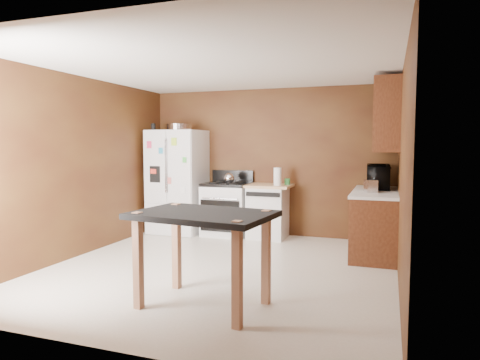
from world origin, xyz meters
The scene contains 18 objects.
floor centered at (0.00, 0.00, 0.00)m, with size 4.50×4.50×0.00m, color silver.
ceiling centered at (0.00, 0.00, 2.50)m, with size 4.50×4.50×0.00m, color white.
wall_back centered at (0.00, 2.25, 1.25)m, with size 4.20×4.20×0.00m, color #573816.
wall_front centered at (0.00, -2.25, 1.25)m, with size 4.20×4.20×0.00m, color #573816.
wall_left centered at (-2.10, 0.00, 1.25)m, with size 4.50×4.50×0.00m, color #573816.
wall_right centered at (2.10, 0.00, 1.25)m, with size 4.50×4.50×0.00m, color #573816.
roasting_pan centered at (-1.50, 1.86, 1.85)m, with size 0.44×0.44×0.11m, color silver.
pen_cup centered at (-1.94, 1.73, 1.86)m, with size 0.08×0.08×0.12m, color black.
kettle centered at (-0.56, 1.81, 0.99)m, with size 0.18×0.18×0.18m, color silver.
paper_towel centered at (0.27, 1.84, 1.03)m, with size 0.12×0.12×0.29m, color white.
green_canister centered at (0.39, 2.03, 0.94)m, with size 0.09×0.09×0.10m, color green.
toaster centered at (1.74, 1.26, 0.99)m, with size 0.14×0.23×0.17m, color silver.
microwave centered at (1.82, 1.73, 1.06)m, with size 0.59×0.40×0.33m, color black.
refrigerator centered at (-1.55, 1.86, 0.90)m, with size 0.90×0.80×1.80m.
gas_range centered at (-0.64, 1.92, 0.46)m, with size 0.76×0.68×1.10m.
dishwasher centered at (0.08, 1.95, 0.45)m, with size 0.78×0.63×0.89m.
right_cabinets centered at (1.84, 1.48, 0.91)m, with size 0.63×1.58×2.45m.
island centered at (0.31, -1.19, 0.78)m, with size 1.37×1.00×0.92m.
Camera 1 is at (1.97, -4.86, 1.55)m, focal length 32.00 mm.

